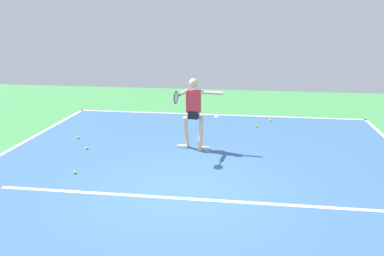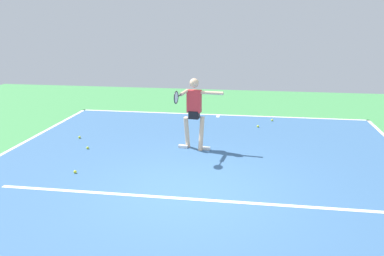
{
  "view_description": "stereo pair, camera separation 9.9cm",
  "coord_description": "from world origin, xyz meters",
  "px_view_note": "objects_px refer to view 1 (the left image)",
  "views": [
    {
      "loc": [
        -1.02,
        6.88,
        3.2
      ],
      "look_at": [
        0.14,
        -1.28,
        0.9
      ],
      "focal_mm": 37.19,
      "sensor_mm": 36.0,
      "label": 1
    },
    {
      "loc": [
        -1.12,
        6.87,
        3.2
      ],
      "look_at": [
        0.14,
        -1.28,
        0.9
      ],
      "focal_mm": 37.19,
      "sensor_mm": 36.0,
      "label": 2
    }
  ],
  "objects_px": {
    "tennis_ball_by_sideline": "(87,148)",
    "tennis_ball_near_service_line": "(78,138)",
    "tennis_ball_by_baseline": "(75,172)",
    "tennis_player": "(193,109)",
    "tennis_ball_far_corner": "(270,120)",
    "tennis_ball_centre_court": "(256,126)"
  },
  "relations": [
    {
      "from": "tennis_ball_by_sideline",
      "to": "tennis_ball_near_service_line",
      "type": "relative_size",
      "value": 1.0
    },
    {
      "from": "tennis_ball_by_baseline",
      "to": "tennis_player",
      "type": "bearing_deg",
      "value": -138.82
    },
    {
      "from": "tennis_player",
      "to": "tennis_ball_far_corner",
      "type": "xyz_separation_m",
      "value": [
        -2.06,
        -3.15,
        -1.0
      ]
    },
    {
      "from": "tennis_ball_centre_court",
      "to": "tennis_ball_near_service_line",
      "type": "xyz_separation_m",
      "value": [
        4.84,
        1.9,
        0.0
      ]
    },
    {
      "from": "tennis_ball_far_corner",
      "to": "tennis_ball_near_service_line",
      "type": "xyz_separation_m",
      "value": [
        5.29,
        2.72,
        0.0
      ]
    },
    {
      "from": "tennis_player",
      "to": "tennis_ball_far_corner",
      "type": "distance_m",
      "value": 3.89
    },
    {
      "from": "tennis_ball_centre_court",
      "to": "tennis_ball_near_service_line",
      "type": "relative_size",
      "value": 1.0
    },
    {
      "from": "tennis_ball_by_baseline",
      "to": "tennis_ball_centre_court",
      "type": "bearing_deg",
      "value": -131.9
    },
    {
      "from": "tennis_ball_far_corner",
      "to": "tennis_ball_centre_court",
      "type": "distance_m",
      "value": 0.94
    },
    {
      "from": "tennis_ball_by_sideline",
      "to": "tennis_ball_by_baseline",
      "type": "relative_size",
      "value": 1.0
    },
    {
      "from": "tennis_ball_centre_court",
      "to": "tennis_ball_by_sideline",
      "type": "bearing_deg",
      "value": 32.76
    },
    {
      "from": "tennis_player",
      "to": "tennis_ball_near_service_line",
      "type": "height_order",
      "value": "tennis_player"
    },
    {
      "from": "tennis_player",
      "to": "tennis_ball_far_corner",
      "type": "relative_size",
      "value": 27.23
    },
    {
      "from": "tennis_ball_by_sideline",
      "to": "tennis_ball_near_service_line",
      "type": "xyz_separation_m",
      "value": [
        0.59,
        -0.83,
        0.0
      ]
    },
    {
      "from": "tennis_ball_near_service_line",
      "to": "tennis_player",
      "type": "bearing_deg",
      "value": 172.48
    },
    {
      "from": "tennis_ball_by_sideline",
      "to": "tennis_ball_by_baseline",
      "type": "height_order",
      "value": "same"
    },
    {
      "from": "tennis_ball_by_baseline",
      "to": "tennis_ball_near_service_line",
      "type": "distance_m",
      "value": 2.59
    },
    {
      "from": "tennis_ball_near_service_line",
      "to": "tennis_ball_centre_court",
      "type": "bearing_deg",
      "value": -158.55
    },
    {
      "from": "tennis_player",
      "to": "tennis_ball_centre_court",
      "type": "relative_size",
      "value": 27.23
    },
    {
      "from": "tennis_player",
      "to": "tennis_ball_near_service_line",
      "type": "bearing_deg",
      "value": -0.86
    },
    {
      "from": "tennis_ball_by_sideline",
      "to": "tennis_player",
      "type": "bearing_deg",
      "value": -171.28
    },
    {
      "from": "tennis_ball_by_sideline",
      "to": "tennis_ball_by_baseline",
      "type": "distance_m",
      "value": 1.62
    }
  ]
}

